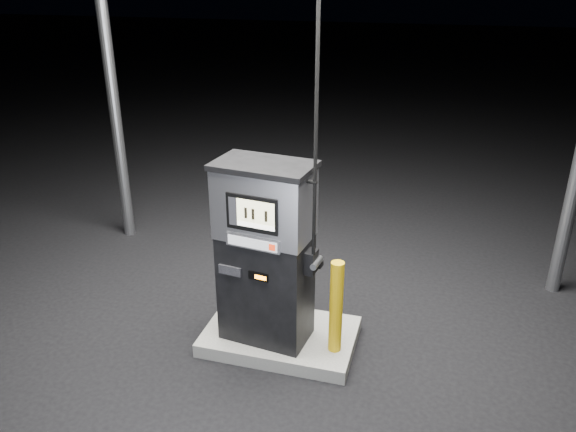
# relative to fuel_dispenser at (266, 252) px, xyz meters

# --- Properties ---
(ground) EXTENTS (80.00, 80.00, 0.00)m
(ground) POSITION_rel_fuel_dispenser_xyz_m (0.12, 0.10, -1.13)
(ground) COLOR black
(ground) RESTS_ON ground
(pump_island) EXTENTS (1.60, 1.00, 0.15)m
(pump_island) POSITION_rel_fuel_dispenser_xyz_m (0.12, 0.10, -1.06)
(pump_island) COLOR #5F5E5A
(pump_island) RESTS_ON ground
(fuel_dispenser) EXTENTS (1.09, 0.68, 3.97)m
(fuel_dispenser) POSITION_rel_fuel_dispenser_xyz_m (0.00, 0.00, 0.00)
(fuel_dispenser) COLOR black
(fuel_dispenser) RESTS_ON pump_island
(bollard_left) EXTENTS (0.16, 0.16, 0.92)m
(bollard_left) POSITION_rel_fuel_dispenser_xyz_m (-0.43, 0.05, -0.52)
(bollard_left) COLOR #CA9D0B
(bollard_left) RESTS_ON pump_island
(bollard_right) EXTENTS (0.15, 0.15, 1.00)m
(bollard_right) POSITION_rel_fuel_dispenser_xyz_m (0.74, -0.05, -0.48)
(bollard_right) COLOR #CA9D0B
(bollard_right) RESTS_ON pump_island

